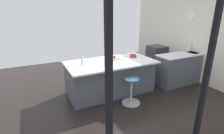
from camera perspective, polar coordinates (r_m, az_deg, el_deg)
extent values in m
plane|color=black|center=(4.76, -0.53, -8.31)|extent=(7.35, 7.35, 0.00)
cube|color=black|center=(2.35, 28.97, -3.87)|extent=(0.05, 0.06, 2.53)
cube|color=black|center=(1.54, -1.02, -12.82)|extent=(0.05, 0.06, 2.53)
cube|color=silver|center=(6.10, 24.37, 9.43)|extent=(0.12, 5.27, 2.72)
cylinder|color=white|center=(6.00, 24.79, 15.28)|extent=(0.03, 0.28, 0.28)
cube|color=#4C5156|center=(5.80, 23.81, -0.24)|extent=(2.13, 0.60, 0.89)
cube|color=silver|center=(5.68, 24.40, 4.15)|extent=(2.13, 0.60, 0.03)
cube|color=#38383D|center=(5.90, 26.00, 3.95)|extent=(0.44, 0.36, 0.12)
cylinder|color=#B7B7BC|center=(5.95, 25.14, 6.16)|extent=(0.02, 0.02, 0.28)
cube|color=#38383D|center=(6.73, 14.70, 3.16)|extent=(0.60, 0.60, 0.89)
cube|color=black|center=(6.53, 16.41, 2.14)|extent=(0.44, 0.01, 0.32)
cube|color=#4C5156|center=(4.59, -0.56, -3.57)|extent=(2.24, 0.99, 0.85)
cube|color=silver|center=(4.40, -0.29, 1.58)|extent=(2.30, 1.19, 0.04)
cylinder|color=#B7B7BC|center=(4.24, 6.39, -11.78)|extent=(0.44, 0.44, 0.03)
cylinder|color=#B7B7BC|center=(4.10, 6.54, -8.16)|extent=(0.05, 0.05, 0.59)
cylinder|color=#336084|center=(3.97, 6.70, -4.10)|extent=(0.36, 0.36, 0.04)
cube|color=tan|center=(4.57, 0.38, 2.63)|extent=(0.36, 0.24, 0.02)
sphere|color=red|center=(4.65, 0.87, 3.46)|extent=(0.07, 0.07, 0.07)
sphere|color=gold|center=(4.56, -0.37, 3.16)|extent=(0.07, 0.07, 0.07)
cylinder|color=silver|center=(4.14, -9.99, 2.09)|extent=(0.06, 0.06, 0.22)
cylinder|color=silver|center=(4.10, -10.11, 4.11)|extent=(0.03, 0.03, 0.08)
cylinder|color=#B7B7BC|center=(4.09, -10.14, 4.72)|extent=(0.03, 0.03, 0.02)
cylinder|color=#993833|center=(4.84, 7.05, 3.68)|extent=(0.19, 0.19, 0.07)
cylinder|color=#4C1C19|center=(4.84, 7.06, 3.85)|extent=(0.16, 0.16, 0.04)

